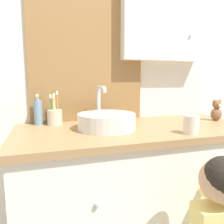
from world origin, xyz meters
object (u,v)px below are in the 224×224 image
at_px(sink_basin, 107,120).
at_px(teddy_bear, 216,111).
at_px(soap_dispenser, 38,112).
at_px(drinking_cup, 191,125).
at_px(toothbrush_holder, 55,116).

xyz_separation_m(sink_basin, teddy_bear, (0.75, 0.02, 0.02)).
distance_m(soap_dispenser, drinking_cup, 0.85).
bearing_deg(toothbrush_holder, drinking_cup, -33.64).
height_order(soap_dispenser, drinking_cup, soap_dispenser).
xyz_separation_m(toothbrush_holder, soap_dispenser, (-0.09, 0.03, 0.03)).
distance_m(sink_basin, toothbrush_holder, 0.32).
relative_size(toothbrush_holder, teddy_bear, 1.45).
bearing_deg(soap_dispenser, teddy_bear, -9.97).
relative_size(sink_basin, drinking_cup, 4.03).
bearing_deg(toothbrush_holder, soap_dispenser, 164.45).
xyz_separation_m(soap_dispenser, teddy_bear, (1.11, -0.19, -0.01)).
height_order(sink_basin, drinking_cup, sink_basin).
relative_size(soap_dispenser, drinking_cup, 1.99).
distance_m(sink_basin, teddy_bear, 0.75).
xyz_separation_m(teddy_bear, drinking_cup, (-0.38, -0.25, -0.02)).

